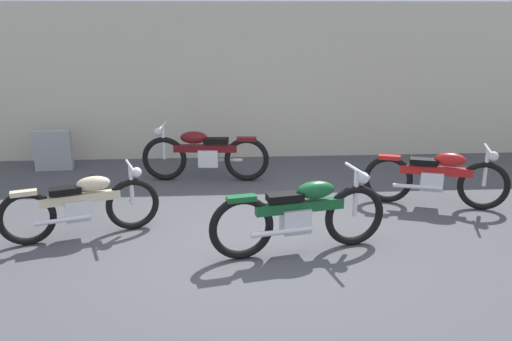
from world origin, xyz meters
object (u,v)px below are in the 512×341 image
at_px(motorcycle_cream, 82,205).
at_px(motorcycle_maroon, 204,154).
at_px(motorcycle_red, 437,177).
at_px(stone_marker, 53,150).
at_px(helmet, 93,184).
at_px(motorcycle_green, 301,214).

relative_size(motorcycle_cream, motorcycle_maroon, 0.88).
height_order(motorcycle_cream, motorcycle_red, motorcycle_red).
xyz_separation_m(stone_marker, motorcycle_maroon, (2.69, -0.82, 0.10)).
relative_size(stone_marker, motorcycle_cream, 0.38).
bearing_deg(helmet, motorcycle_red, -10.08).
bearing_deg(motorcycle_green, stone_marker, 124.79).
distance_m(stone_marker, motorcycle_green, 5.34).
relative_size(motorcycle_green, motorcycle_maroon, 1.00).
height_order(motorcycle_red, motorcycle_maroon, motorcycle_maroon).
bearing_deg(motorcycle_cream, motorcycle_green, -31.96).
height_order(stone_marker, motorcycle_cream, motorcycle_cream).
distance_m(helmet, motorcycle_green, 3.72).
relative_size(motorcycle_red, motorcycle_maroon, 0.93).
relative_size(helmet, motorcycle_green, 0.14).
relative_size(stone_marker, motorcycle_maroon, 0.34).
height_order(helmet, motorcycle_cream, motorcycle_cream).
bearing_deg(motorcycle_red, helmet, -172.69).
height_order(helmet, motorcycle_green, motorcycle_green).
relative_size(motorcycle_green, motorcycle_red, 1.08).
distance_m(motorcycle_green, motorcycle_red, 2.56).
relative_size(motorcycle_green, motorcycle_cream, 1.14).
bearing_deg(motorcycle_maroon, motorcycle_green, 118.05).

